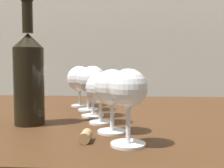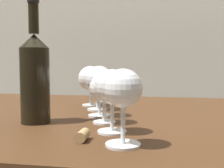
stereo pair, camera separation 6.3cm
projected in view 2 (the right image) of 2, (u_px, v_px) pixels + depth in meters
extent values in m
cube|color=#472B16|center=(129.00, 120.00, 0.85)|extent=(1.37, 0.87, 0.03)
cylinder|color=white|center=(123.00, 145.00, 0.54)|extent=(0.07, 0.07, 0.00)
cylinder|color=white|center=(123.00, 122.00, 0.53)|extent=(0.01, 0.01, 0.08)
sphere|color=white|center=(123.00, 88.00, 0.53)|extent=(0.07, 0.07, 0.07)
ellipsoid|color=#380711|center=(123.00, 90.00, 0.53)|extent=(0.06, 0.06, 0.03)
cylinder|color=white|center=(112.00, 132.00, 0.63)|extent=(0.07, 0.07, 0.00)
cylinder|color=white|center=(112.00, 114.00, 0.63)|extent=(0.01, 0.01, 0.07)
sphere|color=white|center=(112.00, 87.00, 0.63)|extent=(0.08, 0.08, 0.08)
ellipsoid|color=#EACC66|center=(112.00, 85.00, 0.63)|extent=(0.07, 0.07, 0.04)
cylinder|color=white|center=(104.00, 122.00, 0.73)|extent=(0.06, 0.06, 0.00)
cylinder|color=white|center=(104.00, 109.00, 0.73)|extent=(0.01, 0.01, 0.06)
sphere|color=white|center=(104.00, 87.00, 0.72)|extent=(0.07, 0.07, 0.07)
cylinder|color=white|center=(99.00, 115.00, 0.82)|extent=(0.06, 0.06, 0.00)
cylinder|color=white|center=(99.00, 102.00, 0.82)|extent=(0.01, 0.01, 0.08)
sphere|color=white|center=(99.00, 79.00, 0.81)|extent=(0.08, 0.08, 0.08)
ellipsoid|color=pink|center=(99.00, 81.00, 0.81)|extent=(0.07, 0.07, 0.03)
cylinder|color=white|center=(97.00, 109.00, 0.93)|extent=(0.06, 0.06, 0.00)
cylinder|color=white|center=(97.00, 98.00, 0.92)|extent=(0.01, 0.01, 0.07)
sphere|color=white|center=(97.00, 79.00, 0.92)|extent=(0.08, 0.08, 0.08)
ellipsoid|color=maroon|center=(97.00, 79.00, 0.92)|extent=(0.07, 0.07, 0.04)
cylinder|color=white|center=(91.00, 105.00, 1.01)|extent=(0.06, 0.06, 0.00)
cylinder|color=white|center=(91.00, 95.00, 1.01)|extent=(0.01, 0.01, 0.06)
sphere|color=white|center=(91.00, 78.00, 1.01)|extent=(0.09, 0.09, 0.09)
ellipsoid|color=maroon|center=(91.00, 79.00, 1.01)|extent=(0.08, 0.08, 0.04)
cylinder|color=black|center=(35.00, 86.00, 0.73)|extent=(0.08, 0.08, 0.19)
cone|color=black|center=(34.00, 41.00, 0.72)|extent=(0.08, 0.08, 0.03)
cylinder|color=black|center=(34.00, 18.00, 0.72)|extent=(0.03, 0.03, 0.08)
cylinder|color=black|center=(33.00, 0.00, 0.71)|extent=(0.03, 0.03, 0.01)
cylinder|color=tan|center=(83.00, 136.00, 0.57)|extent=(0.02, 0.04, 0.02)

